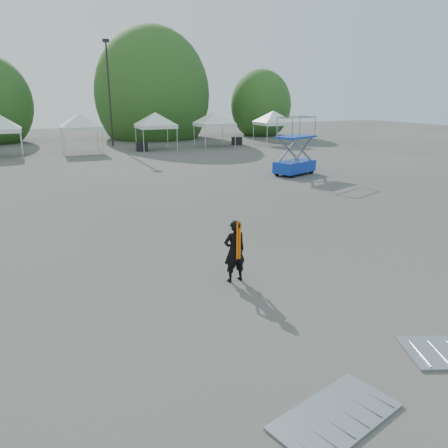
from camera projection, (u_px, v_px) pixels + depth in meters
name	position (u px, v px, depth m)	size (l,w,h in m)	color
ground	(192.00, 254.00, 13.65)	(120.00, 120.00, 0.00)	#474442
light_pole_east	(109.00, 87.00, 41.41)	(0.60, 0.25, 9.80)	black
tree_mid_e	(153.00, 95.00, 50.05)	(5.12, 5.12, 7.79)	#382314
tree_far_e	(261.00, 105.00, 53.58)	(3.84, 3.84, 5.84)	#382314
tent_e	(80.00, 117.00, 37.00)	(4.59, 4.59, 3.88)	silver
tent_f	(155.00, 115.00, 39.26)	(4.60, 4.60, 3.88)	silver
tent_g	(214.00, 114.00, 41.61)	(4.60, 4.60, 3.88)	silver
tent_h	(273.00, 113.00, 43.57)	(4.39, 4.39, 3.88)	silver
man	(235.00, 251.00, 11.42)	(0.63, 0.44, 1.68)	black
scissor_lift	(295.00, 146.00, 26.86)	(3.04, 2.30, 3.53)	#0C47A4
barrier_left	(336.00, 416.00, 6.68)	(2.29, 1.56, 0.07)	#A0A2A8
crate_mid	(142.00, 147.00, 38.77)	(0.98, 0.76, 0.76)	black
crate_east	(237.00, 141.00, 43.86)	(0.99, 0.77, 0.77)	black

